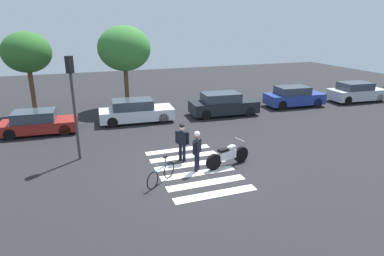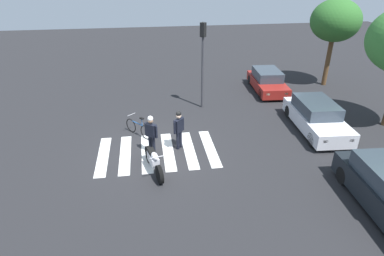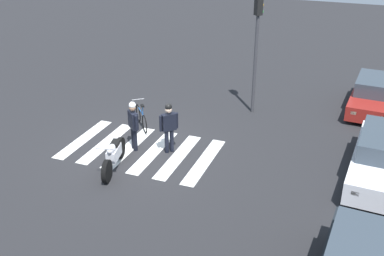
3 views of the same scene
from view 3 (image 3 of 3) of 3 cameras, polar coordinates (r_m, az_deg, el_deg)
ground_plane at (r=15.72m, az=-6.25°, el=-2.64°), size 60.00×60.00×0.00m
police_motorcycle at (r=14.49m, az=-9.59°, el=-3.32°), size 2.15×0.78×1.07m
leaning_bicycle at (r=17.16m, az=-6.24°, el=1.27°), size 1.35×1.12×1.00m
officer_on_foot at (r=15.07m, az=-2.85°, el=0.42°), size 0.50×0.48×1.73m
officer_by_motorcycle at (r=15.35m, az=-7.21°, el=0.65°), size 0.47×0.51×1.71m
crosswalk_stripes at (r=15.72m, az=-6.25°, el=-2.63°), size 3.12×4.95×0.01m
car_maroon_wagon at (r=19.89m, az=21.46°, el=3.78°), size 4.04×1.92×1.28m
traffic_light_pole at (r=17.69m, az=7.98°, el=11.00°), size 0.34×0.34×4.52m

